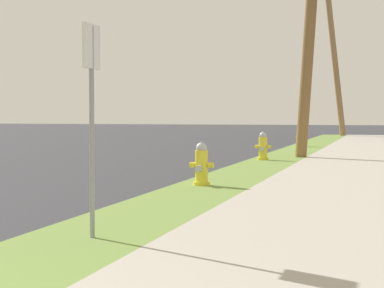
{
  "coord_description": "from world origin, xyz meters",
  "views": [
    {
      "loc": [
        3.6,
        -1.96,
        1.36
      ],
      "look_at": [
        0.28,
        10.3,
        0.82
      ],
      "focal_mm": 67.99,
      "sensor_mm": 36.0,
      "label": 1
    }
  ],
  "objects_px": {
    "fire_hydrant_fourth": "(302,138)",
    "street_sign_post": "(92,85)",
    "fire_hydrant_second": "(201,166)",
    "fire_hydrant_third": "(263,148)",
    "utility_pole_background": "(334,55)"
  },
  "relations": [
    {
      "from": "fire_hydrant_second",
      "to": "fire_hydrant_third",
      "type": "height_order",
      "value": "same"
    },
    {
      "from": "fire_hydrant_fourth",
      "to": "street_sign_post",
      "type": "bearing_deg",
      "value": -89.32
    },
    {
      "from": "fire_hydrant_second",
      "to": "fire_hydrant_third",
      "type": "xyz_separation_m",
      "value": [
        -0.1,
        6.94,
        0.0
      ]
    },
    {
      "from": "fire_hydrant_fourth",
      "to": "street_sign_post",
      "type": "height_order",
      "value": "street_sign_post"
    },
    {
      "from": "fire_hydrant_second",
      "to": "street_sign_post",
      "type": "bearing_deg",
      "value": -87.36
    },
    {
      "from": "fire_hydrant_third",
      "to": "street_sign_post",
      "type": "relative_size",
      "value": 0.35
    },
    {
      "from": "fire_hydrant_second",
      "to": "fire_hydrant_fourth",
      "type": "distance_m",
      "value": 14.91
    },
    {
      "from": "fire_hydrant_second",
      "to": "street_sign_post",
      "type": "xyz_separation_m",
      "value": [
        0.25,
        -5.35,
        1.19
      ]
    },
    {
      "from": "fire_hydrant_second",
      "to": "fire_hydrant_third",
      "type": "distance_m",
      "value": 6.94
    },
    {
      "from": "fire_hydrant_fourth",
      "to": "street_sign_post",
      "type": "relative_size",
      "value": 0.35
    },
    {
      "from": "fire_hydrant_third",
      "to": "fire_hydrant_fourth",
      "type": "distance_m",
      "value": 7.97
    },
    {
      "from": "fire_hydrant_second",
      "to": "fire_hydrant_fourth",
      "type": "bearing_deg",
      "value": 89.97
    },
    {
      "from": "fire_hydrant_fourth",
      "to": "fire_hydrant_third",
      "type": "bearing_deg",
      "value": -90.77
    },
    {
      "from": "utility_pole_background",
      "to": "street_sign_post",
      "type": "height_order",
      "value": "utility_pole_background"
    },
    {
      "from": "fire_hydrant_second",
      "to": "fire_hydrant_fourth",
      "type": "xyz_separation_m",
      "value": [
        0.01,
        14.91,
        0.0
      ]
    }
  ]
}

